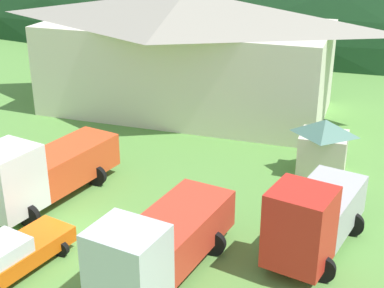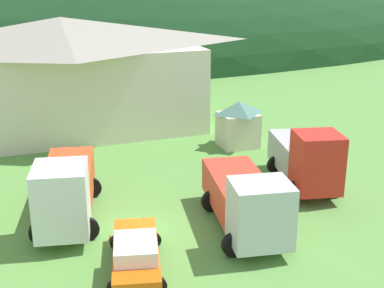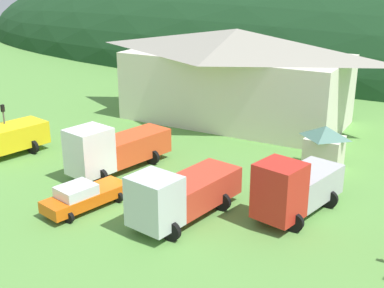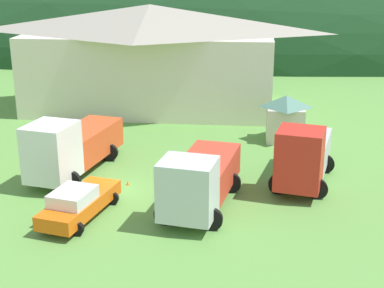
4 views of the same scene
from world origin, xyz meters
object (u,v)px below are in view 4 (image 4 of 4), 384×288
(heavy_rig_white, at_px, (71,146))
(traffic_cone_mid_row, at_px, (87,193))
(depot_building, at_px, (151,56))
(traffic_cone_near_pickup, at_px, (128,185))
(play_shed_cream, at_px, (285,117))
(tow_truck_silver, at_px, (199,179))
(crane_truck_red, at_px, (303,155))
(service_pickup_orange, at_px, (79,203))

(heavy_rig_white, xyz_separation_m, traffic_cone_mid_row, (1.57, -2.52, -1.76))
(depot_building, height_order, heavy_rig_white, depot_building)
(heavy_rig_white, bearing_deg, traffic_cone_near_pickup, 83.00)
(play_shed_cream, bearing_deg, tow_truck_silver, -112.86)
(tow_truck_silver, bearing_deg, heavy_rig_white, -106.84)
(depot_building, relative_size, heavy_rig_white, 2.56)
(traffic_cone_mid_row, bearing_deg, play_shed_cream, 42.81)
(depot_building, bearing_deg, crane_truck_red, -55.26)
(depot_building, bearing_deg, heavy_rig_white, -97.26)
(play_shed_cream, xyz_separation_m, tow_truck_silver, (-4.92, -11.66, -0.03))
(heavy_rig_white, relative_size, traffic_cone_mid_row, 14.73)
(play_shed_cream, relative_size, tow_truck_silver, 0.41)
(traffic_cone_near_pickup, bearing_deg, heavy_rig_white, 161.28)
(depot_building, xyz_separation_m, service_pickup_orange, (0.02, -21.38, -3.56))
(tow_truck_silver, bearing_deg, traffic_cone_near_pickup, -112.62)
(crane_truck_red, height_order, traffic_cone_mid_row, crane_truck_red)
(depot_building, relative_size, service_pickup_orange, 3.84)
(heavy_rig_white, distance_m, tow_truck_silver, 8.69)
(heavy_rig_white, xyz_separation_m, crane_truck_red, (13.18, -0.25, 0.03))
(heavy_rig_white, relative_size, service_pickup_orange, 1.50)
(traffic_cone_mid_row, bearing_deg, depot_building, 88.60)
(heavy_rig_white, relative_size, tow_truck_silver, 1.06)
(tow_truck_silver, height_order, crane_truck_red, crane_truck_red)
(service_pickup_orange, height_order, traffic_cone_near_pickup, service_pickup_orange)
(heavy_rig_white, height_order, traffic_cone_near_pickup, heavy_rig_white)
(service_pickup_orange, xyz_separation_m, traffic_cone_mid_row, (-0.47, 3.00, -0.83))
(depot_building, height_order, tow_truck_silver, depot_building)
(traffic_cone_near_pickup, bearing_deg, play_shed_cream, 44.36)
(tow_truck_silver, relative_size, crane_truck_red, 1.13)
(play_shed_cream, bearing_deg, heavy_rig_white, -148.50)
(play_shed_cream, distance_m, tow_truck_silver, 12.65)
(heavy_rig_white, bearing_deg, traffic_cone_mid_row, 43.59)
(service_pickup_orange, height_order, traffic_cone_mid_row, service_pickup_orange)
(depot_building, bearing_deg, service_pickup_orange, -89.94)
(tow_truck_silver, distance_m, service_pickup_orange, 6.01)
(play_shed_cream, height_order, service_pickup_orange, play_shed_cream)
(play_shed_cream, relative_size, traffic_cone_mid_row, 5.67)
(heavy_rig_white, xyz_separation_m, traffic_cone_near_pickup, (3.52, -1.19, -1.76))
(service_pickup_orange, bearing_deg, crane_truck_red, 128.52)
(crane_truck_red, bearing_deg, tow_truck_silver, -43.32)
(crane_truck_red, bearing_deg, traffic_cone_near_pickup, -71.64)
(tow_truck_silver, relative_size, traffic_cone_mid_row, 13.84)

